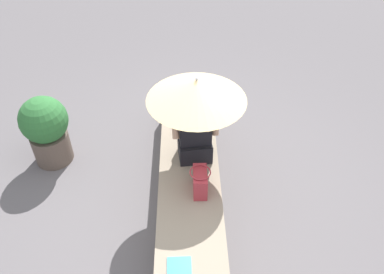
# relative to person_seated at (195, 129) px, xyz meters

# --- Properties ---
(ground_plane) EXTENTS (14.00, 14.00, 0.00)m
(ground_plane) POSITION_rel_person_seated_xyz_m (-0.17, 0.06, -0.84)
(ground_plane) COLOR #605B5E
(stone_bench) EXTENTS (2.96, 0.62, 0.45)m
(stone_bench) POSITION_rel_person_seated_xyz_m (-0.17, 0.06, -0.61)
(stone_bench) COLOR gray
(stone_bench) RESTS_ON ground
(person_seated) EXTENTS (0.32, 0.49, 0.90)m
(person_seated) POSITION_rel_person_seated_xyz_m (0.00, 0.00, 0.00)
(person_seated) COLOR black
(person_seated) RESTS_ON stone_bench
(parasol) EXTENTS (0.95, 0.95, 1.02)m
(parasol) POSITION_rel_person_seated_xyz_m (-0.04, -0.01, 0.49)
(parasol) COLOR #B7B7BC
(parasol) RESTS_ON stone_bench
(handbag_black) EXTENTS (0.27, 0.20, 0.26)m
(handbag_black) POSITION_rel_person_seated_xyz_m (-0.48, -0.04, -0.26)
(handbag_black) COLOR #B2333D
(handbag_black) RESTS_ON stone_bench
(tote_bag_canvas) EXTENTS (0.28, 0.21, 0.27)m
(tote_bag_canvas) POSITION_rel_person_seated_xyz_m (0.62, -0.02, -0.26)
(tote_bag_canvas) COLOR silver
(tote_bag_canvas) RESTS_ON stone_bench
(magazine) EXTENTS (0.29, 0.21, 0.01)m
(magazine) POSITION_rel_person_seated_xyz_m (-1.36, 0.16, -0.38)
(magazine) COLOR #339ED1
(magazine) RESTS_ON stone_bench
(planter_near) EXTENTS (0.55, 0.55, 0.88)m
(planter_near) POSITION_rel_person_seated_xyz_m (0.47, 1.70, -0.36)
(planter_near) COLOR brown
(planter_near) RESTS_ON ground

